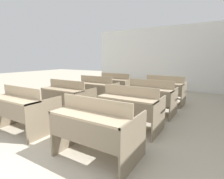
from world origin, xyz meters
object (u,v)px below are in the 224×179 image
(bench_third_right, at_px, (151,97))
(bench_back_right, at_px, (164,89))
(bench_back_left, at_px, (115,85))
(bench_front_right, at_px, (97,127))
(bench_front_left, at_px, (24,108))
(bench_second_right, at_px, (131,107))
(bench_third_left, at_px, (97,90))
(bench_second_left, at_px, (68,97))

(bench_third_right, distance_m, bench_back_right, 1.18)
(bench_back_left, relative_size, bench_back_right, 1.00)
(bench_front_right, height_order, bench_back_left, same)
(bench_third_right, xyz_separation_m, bench_back_left, (-1.71, 1.15, 0.00))
(bench_front_right, height_order, bench_third_right, same)
(bench_front_right, xyz_separation_m, bench_third_right, (-0.02, 2.30, 0.00))
(bench_front_left, bearing_deg, bench_front_right, -0.82)
(bench_second_right, distance_m, bench_third_left, 2.04)
(bench_front_right, height_order, bench_third_left, same)
(bench_second_left, xyz_separation_m, bench_third_right, (1.72, 1.13, 0.00))
(bench_front_left, xyz_separation_m, bench_third_left, (0.04, 2.28, 0.00))
(bench_second_right, height_order, bench_third_left, same)
(bench_front_left, height_order, bench_second_right, same)
(bench_front_left, relative_size, bench_third_left, 1.00)
(bench_back_left, xyz_separation_m, bench_back_right, (1.73, 0.03, 0.00))
(bench_second_left, bearing_deg, bench_second_right, -0.47)
(bench_front_left, bearing_deg, bench_second_left, 89.73)
(bench_front_left, distance_m, bench_second_right, 2.05)
(bench_third_left, distance_m, bench_back_left, 1.14)
(bench_front_left, relative_size, bench_back_left, 1.00)
(bench_front_left, height_order, bench_back_right, same)
(bench_second_left, bearing_deg, bench_third_left, 88.45)
(bench_third_left, distance_m, bench_third_right, 1.69)
(bench_second_left, bearing_deg, bench_front_left, -90.27)
(bench_front_left, distance_m, bench_third_left, 2.28)
(bench_second_right, distance_m, bench_back_right, 2.32)
(bench_front_left, relative_size, bench_second_left, 1.00)
(bench_back_right, bearing_deg, bench_front_left, -116.90)
(bench_front_right, distance_m, bench_second_right, 1.15)
(bench_third_right, bearing_deg, bench_front_left, -127.27)
(bench_third_right, xyz_separation_m, bench_back_right, (0.02, 1.18, 0.00))
(bench_front_right, xyz_separation_m, bench_back_left, (-1.73, 3.45, 0.00))
(bench_second_left, bearing_deg, bench_back_right, 52.93)
(bench_front_right, bearing_deg, bench_back_right, 89.94)
(bench_second_right, bearing_deg, bench_third_right, 89.43)
(bench_back_left, bearing_deg, bench_second_left, -90.26)
(bench_third_left, height_order, bench_back_right, same)
(bench_front_right, height_order, bench_second_right, same)
(bench_front_left, height_order, bench_third_left, same)
(bench_second_left, distance_m, bench_third_right, 2.06)
(bench_front_left, relative_size, bench_second_right, 1.00)
(bench_second_left, xyz_separation_m, bench_back_left, (0.01, 2.28, 0.00))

